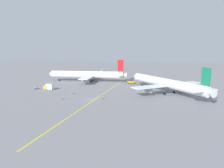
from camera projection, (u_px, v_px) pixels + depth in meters
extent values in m
plane|color=gray|center=(90.00, 100.00, 93.16)|extent=(600.00, 600.00, 0.00)
cube|color=yellow|center=(101.00, 95.00, 102.06)|extent=(1.27, 120.00, 0.01)
cylinder|color=white|center=(87.00, 75.00, 145.91)|extent=(54.72, 12.18, 5.28)
cone|color=white|center=(51.00, 74.00, 149.87)|extent=(3.40, 5.18, 4.86)
cone|color=white|center=(124.00, 75.00, 141.97)|extent=(4.11, 4.65, 4.22)
cube|color=white|center=(90.00, 76.00, 145.66)|extent=(11.40, 40.18, 0.44)
cube|color=white|center=(121.00, 74.00, 142.23)|extent=(4.83, 13.30, 0.28)
cube|color=red|center=(121.00, 66.00, 141.18)|extent=(4.41, 0.92, 8.62)
cylinder|color=#999EA3|center=(93.00, 76.00, 156.95)|extent=(4.50, 3.11, 2.60)
cylinder|color=#999EA3|center=(85.00, 80.00, 135.27)|extent=(4.50, 3.11, 2.60)
cylinder|color=slate|center=(90.00, 80.00, 142.67)|extent=(0.28, 0.28, 2.26)
cylinder|color=black|center=(91.00, 82.00, 142.86)|extent=(1.36, 0.71, 1.30)
cylinder|color=slate|center=(93.00, 79.00, 149.30)|extent=(0.28, 0.28, 2.26)
cylinder|color=black|center=(93.00, 80.00, 149.50)|extent=(1.36, 0.71, 1.30)
cylinder|color=slate|center=(59.00, 79.00, 149.54)|extent=(0.28, 0.28, 2.26)
cylinder|color=black|center=(59.00, 80.00, 149.74)|extent=(1.36, 0.71, 1.30)
cylinder|color=white|center=(165.00, 83.00, 107.22)|extent=(39.90, 44.01, 5.02)
cone|color=white|center=(136.00, 77.00, 132.34)|extent=(5.31, 5.16, 4.61)
cone|color=white|center=(210.00, 93.00, 82.28)|extent=(5.39, 5.36, 4.01)
cube|color=white|center=(168.00, 85.00, 104.95)|extent=(36.83, 33.74, 0.44)
cube|color=white|center=(205.00, 90.00, 84.41)|extent=(11.84, 11.03, 0.28)
cube|color=#14724C|center=(206.00, 77.00, 83.66)|extent=(3.19, 3.53, 7.85)
cylinder|color=#999EA3|center=(183.00, 86.00, 111.44)|extent=(4.73, 4.87, 2.60)
cylinder|color=#999EA3|center=(149.00, 90.00, 100.83)|extent=(4.73, 4.87, 2.60)
cylinder|color=slate|center=(164.00, 91.00, 103.07)|extent=(0.28, 0.28, 2.69)
cylinder|color=black|center=(164.00, 93.00, 103.30)|extent=(1.27, 1.34, 1.30)
cylinder|color=slate|center=(174.00, 90.00, 106.03)|extent=(0.28, 0.28, 2.69)
cylinder|color=black|center=(174.00, 92.00, 106.26)|extent=(1.27, 1.34, 1.30)
cylinder|color=slate|center=(142.00, 83.00, 127.09)|extent=(0.28, 0.28, 2.69)
cylinder|color=black|center=(142.00, 85.00, 127.32)|extent=(1.27, 1.34, 1.30)
cube|color=gold|center=(131.00, 82.00, 138.05)|extent=(6.26, 6.10, 1.22)
cube|color=#333D47|center=(130.00, 80.00, 138.99)|extent=(3.05, 3.05, 0.90)
cylinder|color=#4C4C51|center=(135.00, 83.00, 134.13)|extent=(2.47, 2.33, 0.20)
sphere|color=orange|center=(130.00, 79.00, 138.88)|extent=(0.24, 0.24, 0.24)
cylinder|color=black|center=(128.00, 83.00, 139.31)|extent=(0.86, 0.83, 0.90)
cylinder|color=black|center=(131.00, 82.00, 140.68)|extent=(0.86, 0.83, 0.90)
cylinder|color=black|center=(132.00, 83.00, 135.63)|extent=(0.86, 0.83, 0.90)
cylinder|color=black|center=(135.00, 83.00, 137.00)|extent=(0.86, 0.83, 0.90)
cube|color=gray|center=(36.00, 88.00, 118.28)|extent=(2.16, 1.98, 1.10)
cylinder|color=black|center=(37.00, 87.00, 117.75)|extent=(0.16, 0.16, 0.50)
cylinder|color=black|center=(35.00, 89.00, 118.46)|extent=(0.61, 0.49, 0.60)
cylinder|color=black|center=(37.00, 88.00, 119.39)|extent=(0.61, 0.49, 0.60)
cylinder|color=black|center=(36.00, 89.00, 117.36)|extent=(0.61, 0.49, 0.60)
cylinder|color=black|center=(38.00, 89.00, 118.29)|extent=(0.61, 0.49, 0.60)
cube|color=gold|center=(46.00, 87.00, 116.61)|extent=(2.28, 2.47, 2.20)
cube|color=silver|center=(50.00, 87.00, 115.75)|extent=(4.28, 2.54, 3.20)
cylinder|color=black|center=(47.00, 89.00, 115.80)|extent=(0.61, 0.22, 0.60)
cylinder|color=black|center=(49.00, 89.00, 117.11)|extent=(0.61, 0.22, 0.60)
cylinder|color=black|center=(49.00, 90.00, 115.35)|extent=(0.61, 0.22, 0.60)
cylinder|color=black|center=(51.00, 89.00, 116.67)|extent=(0.61, 0.22, 0.60)
cylinder|color=#2D3351|center=(103.00, 98.00, 94.17)|extent=(0.28, 0.28, 0.79)
cylinder|color=#D1E02D|center=(103.00, 97.00, 94.06)|extent=(0.36, 0.36, 0.56)
sphere|color=brown|center=(103.00, 96.00, 93.99)|extent=(0.21, 0.21, 0.21)
cylinder|color=#F24C19|center=(102.00, 97.00, 93.96)|extent=(0.05, 0.05, 0.40)
cylinder|color=black|center=(73.00, 93.00, 105.15)|extent=(0.28, 0.28, 0.88)
cylinder|color=orange|center=(73.00, 92.00, 105.03)|extent=(0.36, 0.36, 0.62)
sphere|color=brown|center=(73.00, 91.00, 104.95)|extent=(0.24, 0.24, 0.24)
cylinder|color=#F24C19|center=(74.00, 92.00, 104.87)|extent=(0.05, 0.05, 0.40)
cylinder|color=black|center=(63.00, 99.00, 92.78)|extent=(0.28, 0.28, 0.89)
cylinder|color=orange|center=(63.00, 97.00, 92.65)|extent=(0.36, 0.36, 0.63)
sphere|color=#9E704C|center=(63.00, 96.00, 92.58)|extent=(0.24, 0.24, 0.24)
cylinder|color=#F24C19|center=(63.00, 97.00, 92.92)|extent=(0.05, 0.05, 0.40)
cylinder|color=#B7B7BC|center=(101.00, 73.00, 171.12)|extent=(5.69, 16.69, 3.20)
cylinder|color=#99999E|center=(103.00, 72.00, 179.14)|extent=(3.84, 3.84, 3.52)
cylinder|color=#595960|center=(102.00, 74.00, 178.50)|extent=(0.70, 0.70, 3.93)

